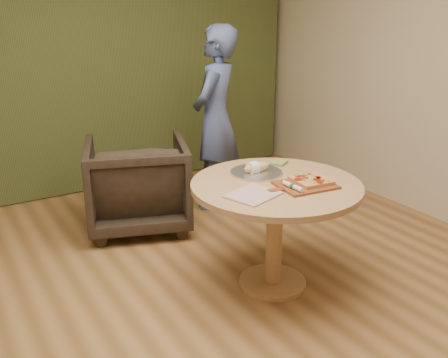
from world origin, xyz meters
name	(u,v)px	position (x,y,z in m)	size (l,w,h in m)	color
room_shell	(234,100)	(0.00, 0.00, 1.40)	(5.04, 6.04, 2.84)	#9B6C3E
curtain	(72,52)	(0.00, 2.90, 1.40)	(4.80, 0.14, 2.78)	#333D1C
pedestal_table	(275,203)	(0.56, 0.36, 0.61)	(1.11, 1.11, 0.75)	tan
pizza_paddle	(304,185)	(0.67, 0.22, 0.76)	(0.46, 0.32, 0.01)	brown
flatbread_pizza	(311,180)	(0.73, 0.23, 0.78)	(0.24, 0.24, 0.04)	tan
cutlery_roll	(293,186)	(0.56, 0.19, 0.78)	(0.04, 0.20, 0.03)	silver
newspaper	(253,195)	(0.30, 0.26, 0.76)	(0.30, 0.25, 0.01)	silver
serving_tray	(256,172)	(0.56, 0.58, 0.76)	(0.36, 0.36, 0.02)	silver
bread_roll	(255,168)	(0.55, 0.58, 0.79)	(0.19, 0.09, 0.09)	tan
green_packet	(279,163)	(0.82, 0.67, 0.76)	(0.12, 0.10, 0.02)	#5D7132
armchair	(137,180)	(0.15, 1.75, 0.43)	(0.83, 0.78, 0.86)	black
person_standing	(216,119)	(0.97, 1.83, 0.84)	(0.61, 0.40, 1.68)	#425386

